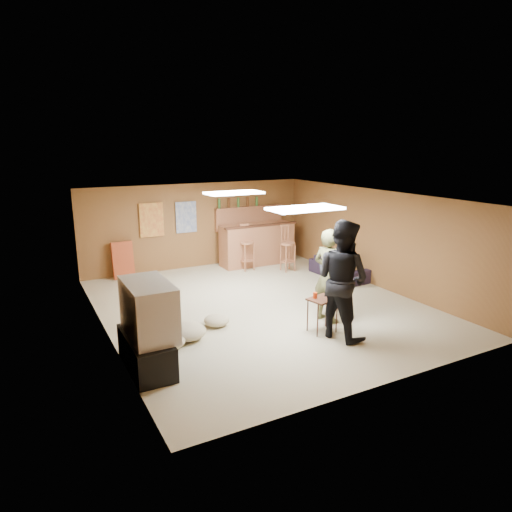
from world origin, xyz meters
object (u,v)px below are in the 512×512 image
tv_body (149,309)px  tray_table (322,315)px  person_olive (329,276)px  sofa (340,268)px  person_black (342,279)px  bar_counter (257,244)px

tv_body → tray_table: tv_body is taller
person_olive → tray_table: 0.78m
sofa → tray_table: size_ratio=2.66×
person_black → sofa: 3.66m
sofa → tray_table: bearing=132.6°
bar_counter → sofa: bar_counter is taller
tv_body → person_olive: size_ratio=0.63×
person_olive → sofa: bearing=-60.0°
person_black → tray_table: (-0.17, 0.29, -0.70)m
sofa → person_olive: bearing=133.2°
person_olive → bar_counter: bearing=-27.8°
tv_body → tray_table: 3.04m
bar_counter → tray_table: size_ratio=3.26×
bar_counter → person_olive: bearing=-100.5°
tray_table → tv_body: bearing=177.6°
person_black → person_olive: bearing=-34.3°
person_black → bar_counter: bearing=-26.7°
tv_body → sofa: (5.35, 2.40, -0.66)m
tray_table → person_black: bearing=-59.6°
person_black → sofa: (2.21, 2.81, -0.77)m
tv_body → person_black: 3.17m
tv_body → bar_counter: 6.09m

